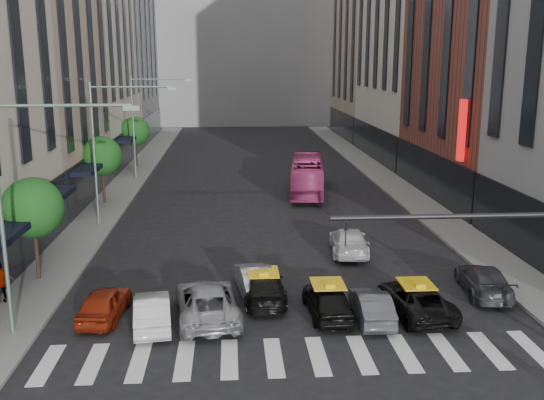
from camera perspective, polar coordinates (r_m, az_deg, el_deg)
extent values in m
plane|color=black|center=(21.30, 3.28, -16.33)|extent=(160.00, 160.00, 0.00)
cube|color=slate|center=(50.33, -14.23, 0.70)|extent=(3.00, 96.00, 0.15)
cube|color=slate|center=(51.44, 11.86, 1.08)|extent=(3.00, 96.00, 0.15)
cube|color=tan|center=(48.67, -22.03, 13.92)|extent=(8.00, 16.00, 24.00)
cube|color=gray|center=(84.80, -14.38, 15.67)|extent=(8.00, 18.00, 30.00)
cube|color=brown|center=(49.47, 19.92, 15.21)|extent=(8.00, 18.00, 26.00)
cube|color=tan|center=(85.73, 9.49, 15.19)|extent=(8.00, 18.00, 28.00)
cube|color=gray|center=(103.73, -2.72, 17.14)|extent=(30.00, 10.00, 36.00)
cylinder|color=black|center=(31.16, -21.31, -4.15)|extent=(0.18, 0.18, 3.15)
sphere|color=#134316|center=(30.67, -21.61, -0.69)|extent=(2.88, 2.88, 2.88)
cylinder|color=black|center=(46.22, -15.57, 1.64)|extent=(0.18, 0.18, 3.15)
sphere|color=#134316|center=(45.89, -15.71, 4.01)|extent=(2.88, 2.88, 2.88)
cylinder|color=black|center=(61.75, -12.67, 4.56)|extent=(0.18, 0.18, 3.15)
sphere|color=#134316|center=(61.51, -12.76, 6.34)|extent=(2.88, 2.88, 2.88)
cylinder|color=gray|center=(24.68, -24.12, -1.70)|extent=(0.16, 0.16, 9.00)
cylinder|color=gray|center=(23.28, -19.24, 8.40)|extent=(5.00, 0.12, 0.12)
cube|color=gray|center=(22.76, -13.08, 8.44)|extent=(0.60, 0.25, 0.18)
cylinder|color=gray|center=(39.78, -16.37, 4.10)|extent=(0.16, 0.16, 9.00)
cylinder|color=gray|center=(38.93, -13.12, 10.33)|extent=(5.00, 0.12, 0.12)
cube|color=gray|center=(38.62, -9.39, 10.32)|extent=(0.60, 0.25, 0.18)
cylinder|color=gray|center=(55.39, -12.91, 6.66)|extent=(0.16, 0.16, 9.00)
cylinder|color=gray|center=(54.78, -10.50, 11.11)|extent=(5.00, 0.12, 0.12)
cube|color=gray|center=(54.56, -7.84, 11.09)|extent=(0.60, 0.25, 0.18)
cylinder|color=black|center=(19.69, 19.97, -1.39)|extent=(10.00, 0.16, 0.16)
imported|color=black|center=(18.48, 6.96, -3.20)|extent=(0.13, 0.16, 0.80)
cube|color=red|center=(41.50, 17.43, 6.26)|extent=(0.30, 0.70, 4.00)
imported|color=maroon|center=(26.27, -15.49, -9.34)|extent=(1.94, 4.00, 1.32)
imported|color=silver|center=(25.08, -11.21, -10.20)|extent=(1.88, 4.13, 1.31)
imported|color=#9D9EA3|center=(25.45, -6.14, -9.47)|extent=(3.05, 5.54, 1.47)
imported|color=black|center=(27.09, -0.83, -8.15)|extent=(1.97, 4.58, 1.32)
imported|color=black|center=(25.67, 5.25, -9.35)|extent=(1.86, 4.15, 1.39)
imported|color=#3C3E44|center=(25.53, 9.34, -9.77)|extent=(1.42, 3.83, 1.25)
imported|color=black|center=(26.48, 13.35, -9.04)|extent=(2.64, 4.90, 1.31)
imported|color=#383B3F|center=(29.48, 19.30, -7.12)|extent=(2.43, 4.75, 1.32)
imported|color=#AFAFB4|center=(27.92, -1.66, -7.44)|extent=(1.99, 4.32, 1.37)
imported|color=silver|center=(33.83, 7.24, -3.84)|extent=(2.43, 4.97, 1.39)
imported|color=#BE3875|center=(48.68, 3.33, 2.31)|extent=(3.71, 10.53, 2.87)
imported|color=gray|center=(28.89, -24.18, -7.10)|extent=(1.16, 0.91, 1.84)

